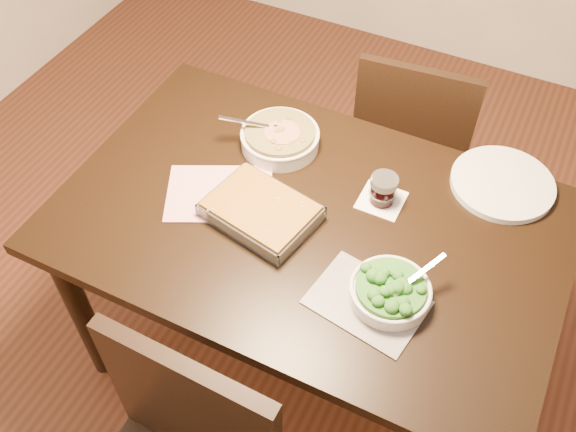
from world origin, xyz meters
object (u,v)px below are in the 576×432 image
at_px(broccoli_bowl, 390,291).
at_px(dinner_plate, 502,183).
at_px(baking_dish, 261,211).
at_px(wine_tumbler, 383,189).
at_px(chair_far, 413,138).
at_px(table, 308,239).
at_px(stew_bowl, 280,138).

xyz_separation_m(broccoli_bowl, dinner_plate, (0.16, 0.51, -0.02)).
bearing_deg(baking_dish, wine_tumbler, 48.15).
bearing_deg(broccoli_bowl, chair_far, 102.74).
distance_m(broccoli_bowl, dinner_plate, 0.53).
bearing_deg(baking_dish, chair_far, 86.28).
height_order(table, dinner_plate, dinner_plate).
bearing_deg(broccoli_bowl, baking_dish, 167.29).
relative_size(wine_tumbler, dinner_plate, 0.29).
distance_m(baking_dish, dinner_plate, 0.71).
distance_m(table, dinner_plate, 0.59).
bearing_deg(stew_bowl, table, -48.02).
bearing_deg(baking_dish, table, 36.31).
distance_m(table, broccoli_bowl, 0.35).
bearing_deg(stew_bowl, wine_tumbler, -11.84).
relative_size(stew_bowl, dinner_plate, 0.85).
distance_m(broccoli_bowl, baking_dish, 0.42).
bearing_deg(broccoli_bowl, dinner_plate, 72.66).
relative_size(baking_dish, chair_far, 0.38).
bearing_deg(chair_far, wine_tumbler, 90.97).
xyz_separation_m(table, dinner_plate, (0.45, 0.36, 0.11)).
bearing_deg(chair_far, baking_dish, 69.44).
bearing_deg(table, dinner_plate, 38.62).
bearing_deg(table, broccoli_bowl, -27.04).
height_order(broccoli_bowl, chair_far, chair_far).
height_order(stew_bowl, baking_dish, stew_bowl).
relative_size(baking_dish, wine_tumbler, 3.76).
height_order(table, broccoli_bowl, broccoli_bowl).
xyz_separation_m(dinner_plate, chair_far, (-0.36, 0.37, -0.27)).
xyz_separation_m(baking_dish, chair_far, (0.21, 0.79, -0.29)).
height_order(table, chair_far, chair_far).
relative_size(stew_bowl, baking_dish, 0.77).
xyz_separation_m(table, baking_dish, (-0.12, -0.06, 0.12)).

